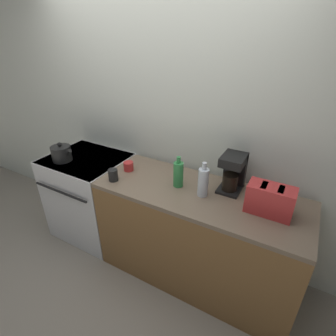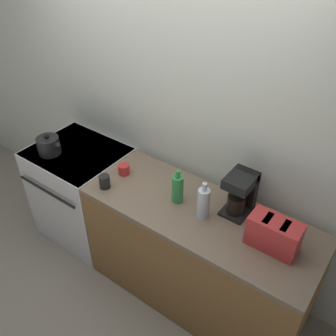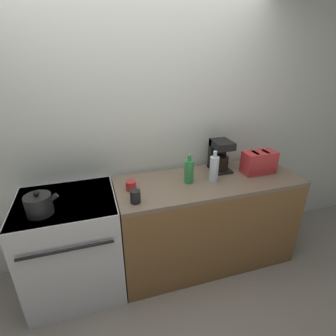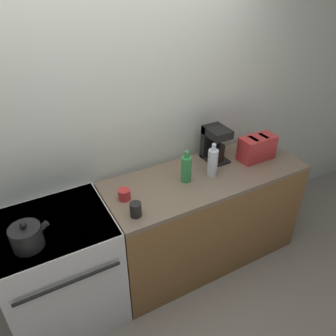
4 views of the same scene
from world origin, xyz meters
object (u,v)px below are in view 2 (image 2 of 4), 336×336
stove (83,191)px  toaster (274,234)px  coffee_maker (241,191)px  bottle_clear (203,203)px  cup_red (124,169)px  cup_black (105,182)px  kettle (49,145)px  bottle_green (178,188)px

stove → toaster: (1.78, -0.01, 0.56)m
coffee_maker → bottle_clear: coffee_maker is taller
cup_red → cup_black: 0.21m
toaster → cup_black: toaster is taller
stove → bottle_clear: 1.41m
stove → kettle: (-0.15, -0.15, 0.53)m
kettle → cup_black: bearing=-4.5°
stove → cup_red: (0.54, 0.01, 0.49)m
cup_black → bottle_green: bearing=20.7°
coffee_maker → bottle_clear: bearing=-128.4°
toaster → coffee_maker: coffee_maker is taller
bottle_clear → bottle_green: bottle_clear is taller
kettle → cup_black: (0.69, -0.05, -0.02)m
stove → cup_red: 0.73m
cup_red → cup_black: bearing=-90.8°
stove → bottle_clear: bearing=-1.5°
kettle → coffee_maker: size_ratio=0.78×
coffee_maker → cup_red: 0.94m
bottle_green → cup_black: bottle_green is taller
stove → coffee_maker: 1.59m
coffee_maker → cup_black: bearing=-157.8°
stove → cup_black: bearing=-20.4°
kettle → toaster: size_ratio=0.75×
kettle → bottle_green: bottle_green is taller
kettle → toaster: bearing=4.1°
stove → bottle_green: bearing=-0.1°
bottle_clear → cup_black: bottle_clear is taller
bottle_clear → bottle_green: 0.23m
bottle_green → cup_black: size_ratio=2.56×
kettle → cup_black: size_ratio=2.28×
coffee_maker → bottle_green: coffee_maker is taller
coffee_maker → bottle_green: bearing=-155.8°
stove → cup_black: size_ratio=8.88×
kettle → toaster: toaster is taller
bottle_green → cup_black: 0.56m
kettle → bottle_green: bearing=6.7°
coffee_maker → bottle_clear: (-0.16, -0.21, -0.04)m
bottle_clear → cup_red: size_ratio=3.19×
bottle_green → cup_red: bearing=178.6°
bottle_green → cup_red: bottle_green is taller
stove → cup_black: cup_black is taller
cup_red → cup_black: size_ratio=0.86×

